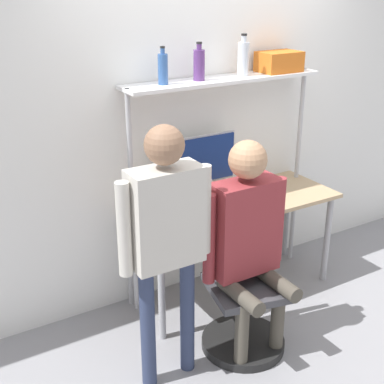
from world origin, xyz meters
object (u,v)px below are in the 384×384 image
at_px(person_seated, 248,232).
at_px(bottle_purple, 199,64).
at_px(monitor, 199,163).
at_px(bottle_clear, 243,58).
at_px(office_chair, 242,306).
at_px(bottle_blue, 163,68).
at_px(cell_phone, 233,207).
at_px(person_standing, 166,227).
at_px(laptop, 195,207).
at_px(storage_box, 279,62).

xyz_separation_m(person_seated, bottle_purple, (0.12, 0.77, 0.91)).
xyz_separation_m(monitor, bottle_clear, (0.36, -0.01, 0.73)).
distance_m(office_chair, bottle_blue, 1.66).
distance_m(cell_phone, bottle_blue, 1.11).
height_order(person_standing, bottle_purple, bottle_purple).
bearing_deg(bottle_blue, monitor, 1.83).
distance_m(monitor, laptop, 0.36).
height_order(monitor, office_chair, monitor).
xyz_separation_m(laptop, cell_phone, (0.30, -0.03, -0.06)).
relative_size(person_standing, bottle_clear, 5.53).
distance_m(monitor, storage_box, 0.97).
bearing_deg(person_seated, person_standing, 178.69).
xyz_separation_m(office_chair, bottle_clear, (0.48, 0.73, 1.50)).
relative_size(monitor, person_standing, 0.38).
relative_size(bottle_clear, storage_box, 0.93).
bearing_deg(bottle_clear, bottle_purple, -180.00).
relative_size(laptop, office_chair, 0.37).
distance_m(laptop, person_standing, 0.79).
relative_size(cell_phone, office_chair, 0.16).
bearing_deg(bottle_clear, bottle_blue, -180.00).
distance_m(bottle_purple, bottle_clear, 0.37).
relative_size(laptop, person_seated, 0.24).
bearing_deg(cell_phone, laptop, 173.64).
height_order(office_chair, bottle_blue, bottle_blue).
relative_size(laptop, cell_phone, 2.29).
bearing_deg(person_standing, bottle_blue, 62.04).
relative_size(person_seated, storage_box, 4.58).
xyz_separation_m(monitor, office_chair, (-0.11, -0.74, -0.77)).
distance_m(monitor, cell_phone, 0.40).
xyz_separation_m(cell_phone, bottle_clear, (0.23, 0.24, 1.01)).
distance_m(laptop, cell_phone, 0.31).
bearing_deg(person_standing, monitor, 48.11).
xyz_separation_m(laptop, bottle_clear, (0.53, 0.21, 0.96)).
height_order(cell_phone, bottle_clear, bottle_clear).
height_order(person_seated, bottle_purple, bottle_purple).
distance_m(person_seated, storage_box, 1.43).
xyz_separation_m(person_seated, storage_box, (0.82, 0.77, 0.88)).
bearing_deg(office_chair, person_standing, -177.14).
xyz_separation_m(laptop, bottle_purple, (0.16, 0.21, 0.94)).
bearing_deg(person_seated, laptop, 94.00).
bearing_deg(person_standing, storage_box, 28.80).
distance_m(laptop, person_seated, 0.57).
relative_size(office_chair, bottle_clear, 3.19).
bearing_deg(office_chair, monitor, 81.18).
bearing_deg(cell_phone, bottle_blue, 150.08).
bearing_deg(laptop, storage_box, 13.76).
height_order(laptop, bottle_purple, bottle_purple).
bearing_deg(bottle_purple, cell_phone, -59.38).
distance_m(cell_phone, bottle_clear, 1.07).
bearing_deg(laptop, bottle_clear, 21.75).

